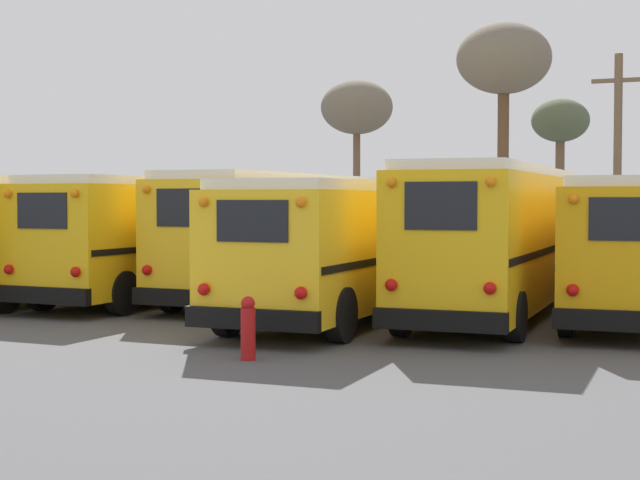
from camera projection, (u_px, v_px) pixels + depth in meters
ground_plane at (315, 308)px, 23.38m from camera, size 160.00×160.00×0.00m
school_bus_0 at (60, 232)px, 26.00m from camera, size 2.81×10.25×3.14m
school_bus_1 at (169, 233)px, 25.51m from camera, size 2.70×10.11×3.13m
school_bus_2 at (280, 233)px, 24.94m from camera, size 2.66×9.49×3.22m
school_bus_3 at (357, 243)px, 21.78m from camera, size 2.78×10.99×2.96m
school_bus_4 at (498, 236)px, 21.59m from camera, size 2.70×10.50×3.30m
utility_pole at (618, 160)px, 33.65m from camera, size 1.80×0.28×7.58m
bare_tree_0 at (357, 109)px, 42.43m from camera, size 3.13×3.13×7.76m
bare_tree_1 at (504, 63)px, 37.05m from camera, size 3.58×3.58×9.27m
bare_tree_2 at (560, 125)px, 43.32m from camera, size 2.55×2.55×7.04m
fence_line at (418, 250)px, 30.90m from camera, size 22.67×0.06×1.42m
fire_hydrant at (248, 328)px, 15.75m from camera, size 0.24×0.24×1.03m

